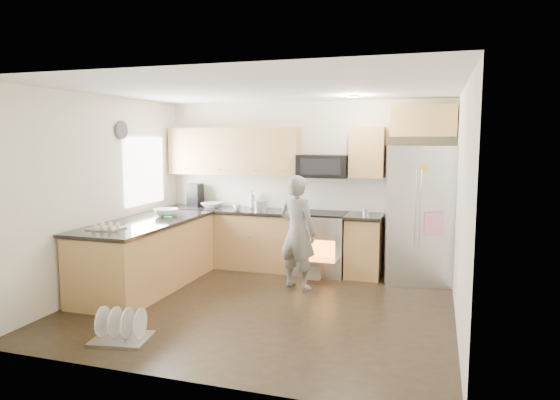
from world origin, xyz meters
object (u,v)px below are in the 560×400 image
(stove_range, at_px, (321,229))
(refrigerator, at_px, (419,214))
(dish_rack, at_px, (122,332))
(person, at_px, (298,232))

(stove_range, height_order, refrigerator, refrigerator)
(refrigerator, relative_size, dish_rack, 3.11)
(stove_range, bearing_deg, person, -98.89)
(refrigerator, xyz_separation_m, person, (-1.55, -0.85, -0.19))
(refrigerator, bearing_deg, person, -159.70)
(person, bearing_deg, stove_range, -78.34)
(stove_range, distance_m, dish_rack, 3.44)
(stove_range, relative_size, refrigerator, 0.93)
(stove_range, xyz_separation_m, refrigerator, (1.42, 0.01, 0.29))
(person, height_order, dish_rack, person)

